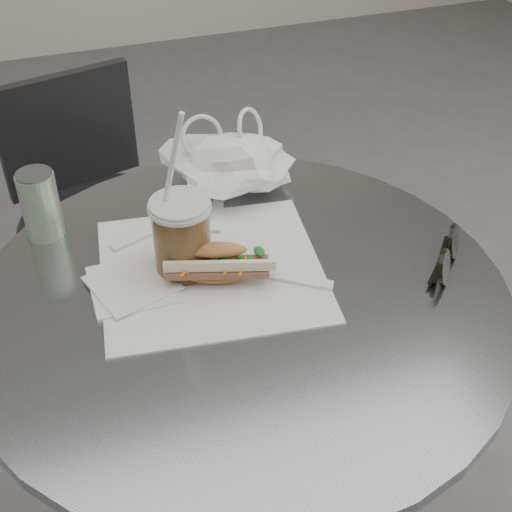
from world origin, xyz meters
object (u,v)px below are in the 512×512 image
object	(u,v)px
iced_coffee	(182,236)
chair_far	(109,261)
sunglasses	(447,256)
cafe_table	(243,419)
drink_can	(40,204)
banh_mi	(216,264)

from	to	relation	value
iced_coffee	chair_far	bearing A→B (deg)	96.48
sunglasses	iced_coffee	bearing A→B (deg)	114.32
cafe_table	iced_coffee	distance (m)	0.35
chair_far	iced_coffee	world-z (taller)	iced_coffee
cafe_table	sunglasses	distance (m)	0.42
sunglasses	drink_can	size ratio (longest dim) A/B	0.93
sunglasses	drink_can	distance (m)	0.61
chair_far	drink_can	distance (m)	0.63
banh_mi	drink_can	bearing A→B (deg)	155.59
cafe_table	iced_coffee	xyz separation A→B (m)	(-0.06, 0.08, 0.34)
cafe_table	iced_coffee	world-z (taller)	iced_coffee
iced_coffee	sunglasses	bearing A→B (deg)	-17.79
iced_coffee	sunglasses	size ratio (longest dim) A/B	2.51
chair_far	cafe_table	bearing A→B (deg)	87.12
banh_mi	sunglasses	world-z (taller)	banh_mi
banh_mi	iced_coffee	distance (m)	0.06
iced_coffee	drink_can	bearing A→B (deg)	139.33
chair_far	iced_coffee	distance (m)	0.74
banh_mi	sunglasses	bearing A→B (deg)	4.04
cafe_table	drink_can	world-z (taller)	drink_can
banh_mi	sunglasses	size ratio (longest dim) A/B	1.88
chair_far	sunglasses	world-z (taller)	sunglasses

